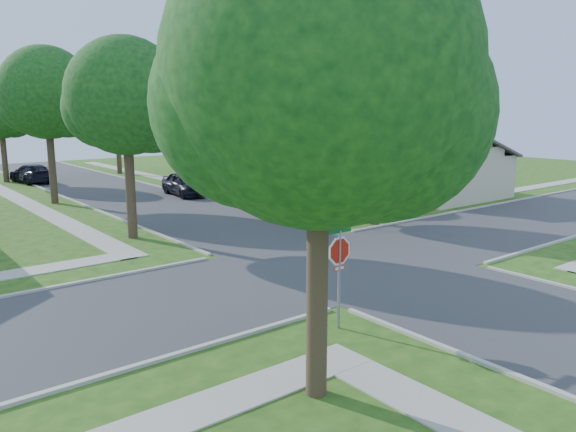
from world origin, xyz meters
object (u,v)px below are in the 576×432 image
(stop_sign_sw, at_px, (339,255))
(car_curb_east, at_px, (185,184))
(tree_e_mid, at_px, (187,102))
(tree_w_near, at_px, (127,102))
(car_driveway, at_px, (380,192))
(tree_sw_corner, at_px, (322,86))
(car_curb_west, at_px, (31,173))
(tree_e_near, at_px, (293,112))
(stop_sign_ne, at_px, (347,186))
(tree_w_far, at_px, (1,112))
(tree_ne_corner, at_px, (379,113))
(tree_w_mid, at_px, (48,97))
(house_ne_near, at_px, (399,170))
(house_ne_far, at_px, (254,154))
(tree_e_far, at_px, (117,106))

(stop_sign_sw, distance_m, car_curb_east, 24.82)
(tree_e_mid, distance_m, tree_w_near, 15.25)
(car_curb_east, bearing_deg, car_driveway, -46.12)
(tree_sw_corner, bearing_deg, car_curb_west, 83.85)
(tree_e_near, bearing_deg, stop_sign_ne, -90.68)
(tree_w_far, bearing_deg, stop_sign_ne, -72.30)
(tree_e_near, xyz_separation_m, tree_sw_corner, (-12.19, -16.00, 0.62))
(tree_e_mid, relative_size, tree_ne_corner, 1.06)
(tree_e_mid, relative_size, car_curb_east, 1.97)
(tree_e_near, relative_size, tree_w_far, 1.03)
(car_driveway, bearing_deg, car_curb_east, 53.54)
(car_curb_west, bearing_deg, tree_w_mid, 77.23)
(tree_ne_corner, distance_m, car_curb_west, 30.07)
(tree_w_far, height_order, car_curb_east, tree_w_far)
(stop_sign_sw, relative_size, tree_w_far, 0.37)
(stop_sign_ne, xyz_separation_m, tree_w_far, (-9.35, 29.31, 3.48))
(tree_w_near, bearing_deg, house_ne_near, 5.51)
(tree_w_far, height_order, car_curb_west, tree_w_far)
(tree_sw_corner, relative_size, car_curb_east, 2.05)
(stop_sign_sw, relative_size, tree_ne_corner, 0.34)
(tree_e_mid, distance_m, car_curb_west, 14.88)
(car_driveway, bearing_deg, house_ne_far, 1.64)
(tree_e_far, height_order, house_ne_far, tree_e_far)
(tree_e_mid, xyz_separation_m, tree_w_far, (-9.41, 13.00, -0.75))
(tree_w_near, height_order, house_ne_far, tree_w_near)
(tree_w_near, xyz_separation_m, car_curb_west, (1.44, 23.30, -5.38))
(stop_sign_sw, relative_size, tree_e_mid, 0.32)
(tree_e_far, xyz_separation_m, tree_w_far, (-9.40, -0.00, -0.47))
(house_ne_near, relative_size, car_driveway, 3.48)
(house_ne_near, xyz_separation_m, car_curb_east, (-12.79, 7.80, -0.72))
(tree_w_far, bearing_deg, tree_w_mid, -89.95)
(car_driveway, height_order, car_curb_east, car_curb_east)
(tree_ne_corner, bearing_deg, tree_w_near, 156.44)
(tree_e_far, relative_size, house_ne_near, 0.64)
(tree_w_far, xyz_separation_m, car_driveway, (16.15, -25.31, -4.86))
(stop_sign_ne, height_order, house_ne_near, house_ne_near)
(house_ne_near, xyz_separation_m, house_ne_far, (0.00, 18.00, 0.00))
(tree_e_far, xyz_separation_m, car_curb_east, (-1.55, -15.21, -5.18))
(tree_e_far, bearing_deg, tree_ne_corner, -86.91)
(tree_ne_corner, relative_size, car_curb_east, 1.85)
(tree_e_far, xyz_separation_m, tree_ne_corner, (1.61, -29.80, -0.39))
(tree_w_mid, distance_m, car_driveway, 21.12)
(tree_e_mid, xyz_separation_m, tree_w_near, (-9.40, -12.00, -0.14))
(stop_sign_ne, xyz_separation_m, tree_w_near, (-9.34, 4.31, 4.08))
(tree_sw_corner, height_order, house_ne_near, tree_sw_corner)
(tree_ne_corner, bearing_deg, stop_sign_sw, -141.16)
(tree_w_far, distance_m, car_curb_east, 17.75)
(stop_sign_ne, bearing_deg, car_curb_west, 105.97)
(tree_e_near, relative_size, tree_w_mid, 0.87)
(tree_e_mid, bearing_deg, car_driveway, -61.28)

